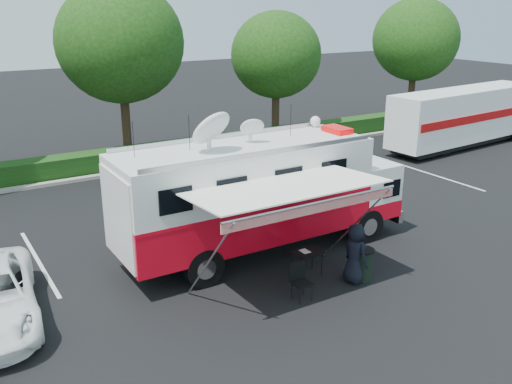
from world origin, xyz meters
TOP-DOWN VIEW (x-y plane):
  - ground_plane at (0.00, 0.00)m, footprint 120.00×120.00m
  - back_border at (1.14, 12.90)m, footprint 60.00×6.14m
  - stall_lines at (-0.50, 3.00)m, footprint 24.12×5.50m
  - command_truck at (-0.08, -0.00)m, footprint 9.71×2.67m
  - awning at (-0.95, -2.77)m, footprint 5.30×2.73m
  - person at (1.07, -3.21)m, footprint 0.62×0.91m
  - folding_table at (0.14, -2.17)m, footprint 1.01×0.78m
  - folding_chair at (-0.85, -3.15)m, footprint 0.53×0.55m
  - trash_bin at (1.40, -3.22)m, footprint 0.64×0.64m
  - semi_trailer at (17.14, 6.31)m, footprint 10.61×3.02m

SIDE VIEW (x-z plane):
  - ground_plane at x=0.00m, z-range 0.00..0.00m
  - person at x=1.07m, z-range -0.90..0.90m
  - stall_lines at x=-0.50m, z-range 0.00..0.01m
  - trash_bin at x=1.40m, z-range 0.00..0.96m
  - folding_chair at x=-0.85m, z-range 0.10..1.15m
  - folding_table at x=0.14m, z-range 0.34..1.13m
  - semi_trailer at x=17.14m, z-range 0.09..3.32m
  - command_truck at x=-0.08m, z-range -0.34..4.33m
  - awning at x=-0.95m, z-range 1.41..4.61m
  - back_border at x=1.14m, z-range 0.57..9.44m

